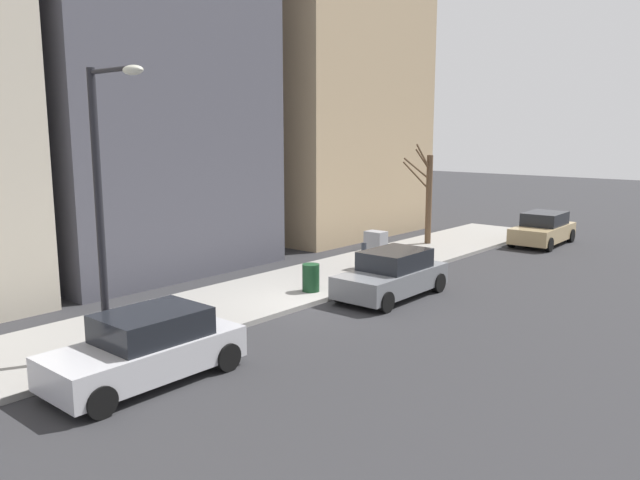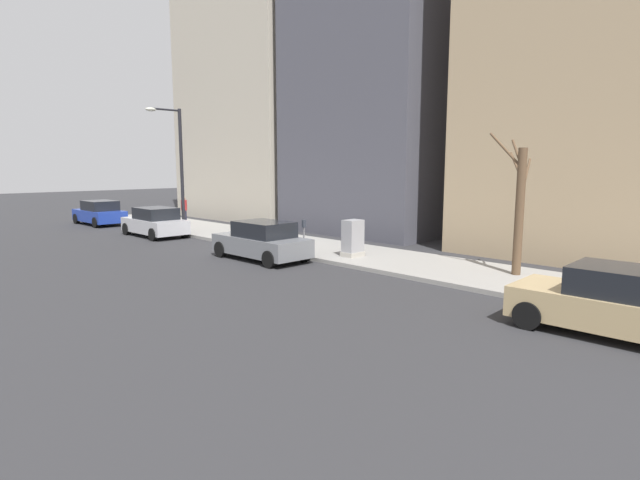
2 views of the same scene
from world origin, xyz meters
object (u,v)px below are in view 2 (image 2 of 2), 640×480
(parked_car_tan, at_px, (620,303))
(utility_box, at_px, (353,239))
(parking_meter, at_px, (304,233))
(streetlamp, at_px, (177,159))
(parked_car_grey, at_px, (262,241))
(office_tower_right, at_px, (280,17))
(parked_car_blue, at_px, (100,213))
(office_tower_left, at_px, (618,49))
(parked_car_silver, at_px, (155,222))
(office_block_center, at_px, (391,28))
(trash_bin, at_px, (277,235))
(pedestrian_near_meter, at_px, (184,208))
(bare_tree, at_px, (519,207))

(parked_car_tan, height_order, utility_box, utility_box)
(parking_meter, bearing_deg, streetlamp, 90.98)
(parked_car_tan, distance_m, parked_car_grey, 12.51)
(streetlamp, relative_size, office_tower_right, 0.23)
(parked_car_blue, xyz_separation_m, office_tower_left, (11.47, -25.39, 7.64))
(parked_car_silver, relative_size, office_tower_left, 0.25)
(parked_car_grey, height_order, office_block_center, office_block_center)
(trash_bin, bearing_deg, utility_box, -84.51)
(parked_car_grey, xyz_separation_m, pedestrian_near_meter, (3.53, 12.25, 0.35))
(parked_car_tan, xyz_separation_m, bare_tree, (3.90, 4.02, 1.62))
(trash_bin, bearing_deg, pedestrian_near_meter, 82.27)
(bare_tree, distance_m, pedestrian_near_meter, 20.78)
(parked_car_grey, distance_m, pedestrian_near_meter, 12.75)
(streetlamp, xyz_separation_m, office_block_center, (9.73, -6.57, 7.22))
(parked_car_blue, bearing_deg, utility_box, -83.77)
(streetlamp, bearing_deg, trash_bin, -85.31)
(parked_car_grey, bearing_deg, office_tower_left, -37.87)
(parked_car_silver, xyz_separation_m, trash_bin, (2.00, -7.55, -0.14))
(parked_car_tan, relative_size, parked_car_blue, 1.01)
(streetlamp, bearing_deg, parked_car_grey, -99.15)
(parked_car_silver, relative_size, trash_bin, 4.68)
(bare_tree, bearing_deg, office_block_center, 56.27)
(streetlamp, height_order, pedestrian_near_meter, streetlamp)
(parked_car_tan, bearing_deg, parked_car_blue, 87.67)
(parked_car_tan, xyz_separation_m, parking_meter, (1.72, 11.85, 0.24))
(trash_bin, xyz_separation_m, office_tower_left, (9.45, -10.42, 7.77))
(office_tower_left, height_order, office_block_center, office_block_center)
(parked_car_blue, distance_m, office_tower_left, 28.89)
(office_tower_left, bearing_deg, parked_car_grey, 142.63)
(streetlamp, distance_m, trash_bin, 8.28)
(parked_car_tan, height_order, office_block_center, office_block_center)
(trash_bin, xyz_separation_m, pedestrian_near_meter, (1.45, 10.64, 0.49))
(streetlamp, bearing_deg, parked_car_silver, 178.76)
(office_tower_left, height_order, office_tower_right, office_tower_right)
(parked_car_tan, bearing_deg, office_block_center, 51.14)
(pedestrian_near_meter, bearing_deg, parked_car_tan, -9.77)
(bare_tree, bearing_deg, parked_car_silver, 101.96)
(parked_car_tan, height_order, parked_car_silver, same)
(office_block_center, bearing_deg, parked_car_silver, 149.28)
(parking_meter, distance_m, pedestrian_near_meter, 13.05)
(pedestrian_near_meter, bearing_deg, parked_car_silver, -49.58)
(office_block_center, bearing_deg, pedestrian_near_meter, 128.33)
(office_block_center, bearing_deg, trash_bin, -174.04)
(parked_car_blue, distance_m, bare_tree, 25.40)
(parked_car_tan, relative_size, office_block_center, 0.19)
(parked_car_grey, relative_size, utility_box, 2.95)
(parked_car_tan, distance_m, streetlamp, 21.94)
(parked_car_tan, bearing_deg, bare_tree, 43.79)
(utility_box, relative_size, office_tower_left, 0.09)
(bare_tree, height_order, office_tower_right, office_tower_right)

